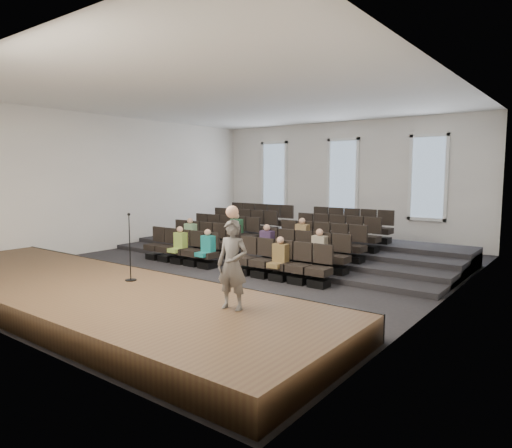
{
  "coord_description": "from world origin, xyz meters",
  "views": [
    {
      "loc": [
        8.66,
        -10.58,
        2.88
      ],
      "look_at": [
        0.3,
        0.5,
        1.32
      ],
      "focal_mm": 32.0,
      "sensor_mm": 36.0,
      "label": 1
    }
  ],
  "objects": [
    {
      "name": "risers",
      "position": [
        0.0,
        3.17,
        0.2
      ],
      "size": [
        11.8,
        4.8,
        0.6
      ],
      "color": "black",
      "rests_on": "ground"
    },
    {
      "name": "stage_lip",
      "position": [
        0.0,
        -3.33,
        0.25
      ],
      "size": [
        11.8,
        0.06,
        0.52
      ],
      "primitive_type": "cube",
      "color": "black",
      "rests_on": "ground"
    },
    {
      "name": "windows",
      "position": [
        0.0,
        6.95,
        2.7
      ],
      "size": [
        8.44,
        0.1,
        3.24
      ],
      "color": "white",
      "rests_on": "wall_back"
    },
    {
      "name": "audience",
      "position": [
        0.0,
        0.32,
        0.81
      ],
      "size": [
        5.45,
        2.64,
        1.1
      ],
      "color": "#92B849",
      "rests_on": "seating_rows"
    },
    {
      "name": "seating_rows",
      "position": [
        -0.0,
        1.54,
        0.68
      ],
      "size": [
        6.8,
        4.7,
        1.67
      ],
      "color": "black",
      "rests_on": "ground"
    },
    {
      "name": "stage",
      "position": [
        0.0,
        -5.1,
        0.25
      ],
      "size": [
        11.8,
        3.6,
        0.5
      ],
      "primitive_type": "cube",
      "color": "#47331E",
      "rests_on": "ground"
    },
    {
      "name": "wall_right",
      "position": [
        6.02,
        0.0,
        2.5
      ],
      "size": [
        0.04,
        14.0,
        5.0
      ],
      "primitive_type": "cube",
      "color": "white",
      "rests_on": "ground"
    },
    {
      "name": "mic_stand",
      "position": [
        0.45,
        -4.33,
        0.95
      ],
      "size": [
        0.25,
        0.25,
        1.51
      ],
      "color": "black",
      "rests_on": "stage"
    },
    {
      "name": "ground",
      "position": [
        0.0,
        0.0,
        0.0
      ],
      "size": [
        14.0,
        14.0,
        0.0
      ],
      "primitive_type": "plane",
      "color": "black",
      "rests_on": "ground"
    },
    {
      "name": "wall_left",
      "position": [
        -6.02,
        0.0,
        2.5
      ],
      "size": [
        0.04,
        14.0,
        5.0
      ],
      "primitive_type": "cube",
      "color": "white",
      "rests_on": "ground"
    },
    {
      "name": "ceiling",
      "position": [
        0.0,
        0.0,
        5.01
      ],
      "size": [
        12.0,
        14.0,
        0.02
      ],
      "primitive_type": "cube",
      "color": "white",
      "rests_on": "ground"
    },
    {
      "name": "speaker",
      "position": [
        3.64,
        -4.61,
        1.29
      ],
      "size": [
        0.64,
        0.48,
        1.58
      ],
      "primitive_type": "imported",
      "rotation": [
        0.0,
        0.0,
        0.2
      ],
      "color": "#555351",
      "rests_on": "stage"
    },
    {
      "name": "wall_back",
      "position": [
        0.0,
        7.02,
        2.5
      ],
      "size": [
        12.0,
        0.04,
        5.0
      ],
      "primitive_type": "cube",
      "color": "white",
      "rests_on": "ground"
    }
  ]
}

